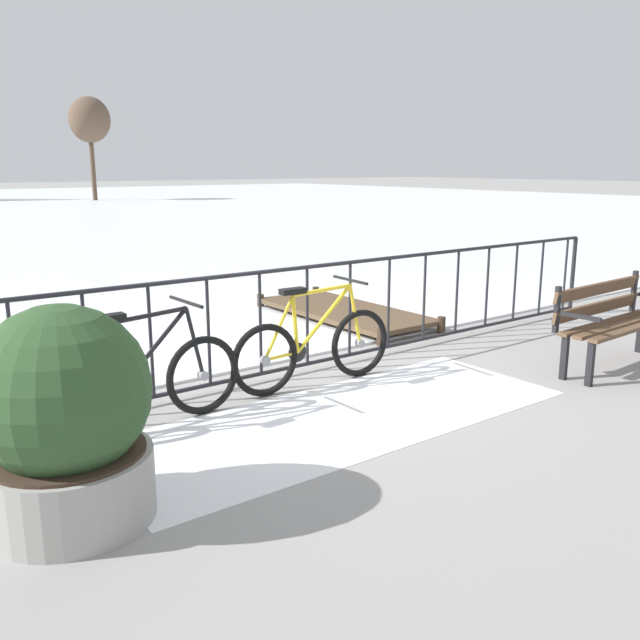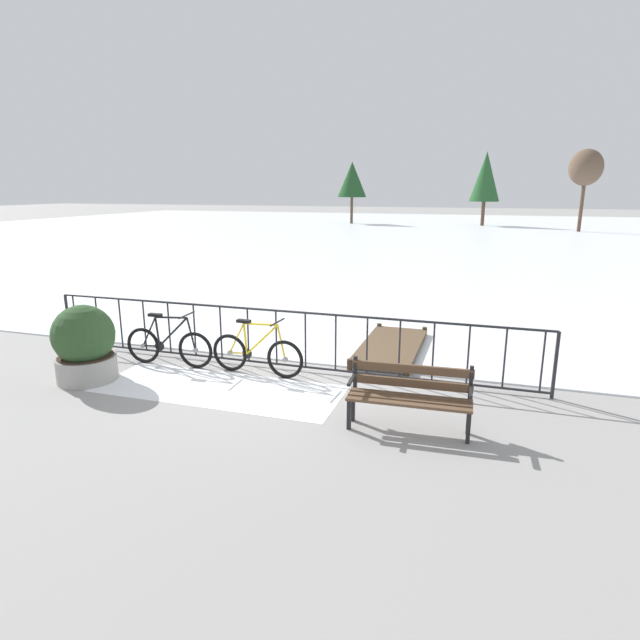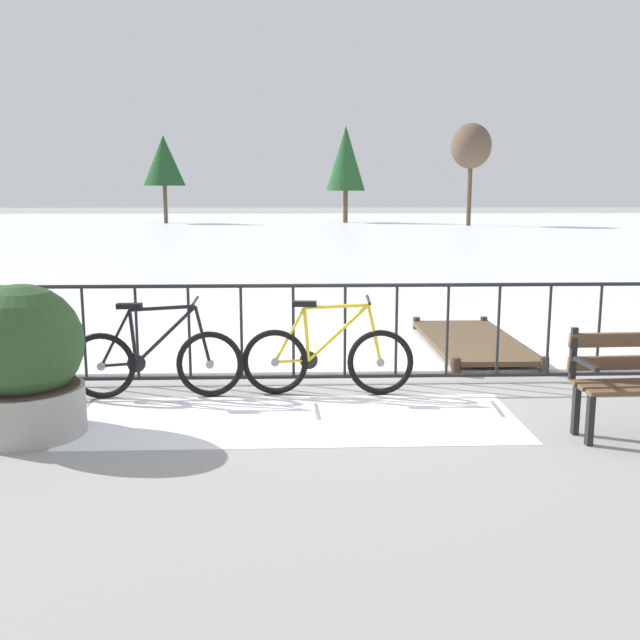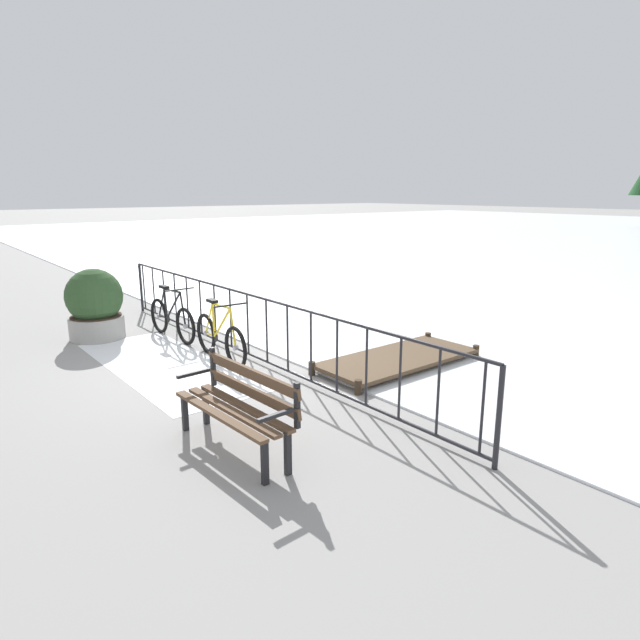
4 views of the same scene
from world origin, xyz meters
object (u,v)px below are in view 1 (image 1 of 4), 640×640
at_px(park_bench, 611,317).
at_px(planter_with_shrub, 64,419).
at_px(bicycle_second, 142,384).
at_px(bicycle_near_railing, 314,347).

xyz_separation_m(park_bench, planter_with_shrub, (-5.35, 0.18, 0.10)).
height_order(park_bench, planter_with_shrub, planter_with_shrub).
distance_m(park_bench, planter_with_shrub, 5.35).
height_order(bicycle_second, planter_with_shrub, planter_with_shrub).
bearing_deg(bicycle_near_railing, bicycle_second, -178.13).
bearing_deg(park_bench, bicycle_second, 164.58).
distance_m(bicycle_second, planter_with_shrub, 1.39).
bearing_deg(park_bench, bicycle_near_railing, 155.13).
xyz_separation_m(bicycle_second, park_bench, (4.47, -1.23, 0.14)).
bearing_deg(park_bench, planter_with_shrub, 178.04).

